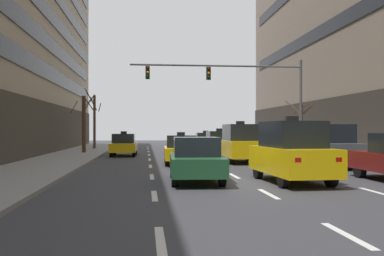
{
  "coord_description": "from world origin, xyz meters",
  "views": [
    {
      "loc": [
        -3.54,
        -15.46,
        1.87
      ],
      "look_at": [
        0.13,
        19.33,
        1.98
      ],
      "focal_mm": 41.29,
      "sensor_mm": 36.0,
      "label": 1
    }
  ],
  "objects_px": {
    "taxi_driving_2": "(219,143)",
    "street_tree_0": "(301,126)",
    "car_parked_2": "(330,146)",
    "street_tree_2": "(84,123)",
    "taxi_driving_3": "(292,152)",
    "traffic_signal_0": "(241,85)",
    "street_tree_1": "(94,120)",
    "taxi_driving_6": "(205,142)",
    "car_driving_0": "(196,160)",
    "taxi_driving_4": "(240,143)",
    "taxi_driving_5": "(181,150)",
    "taxi_driving_1": "(124,145)"
  },
  "relations": [
    {
      "from": "taxi_driving_2",
      "to": "traffic_signal_0",
      "type": "bearing_deg",
      "value": -67.08
    },
    {
      "from": "taxi_driving_2",
      "to": "taxi_driving_5",
      "type": "height_order",
      "value": "taxi_driving_2"
    },
    {
      "from": "taxi_driving_4",
      "to": "taxi_driving_6",
      "type": "distance_m",
      "value": 12.73
    },
    {
      "from": "taxi_driving_4",
      "to": "taxi_driving_2",
      "type": "bearing_deg",
      "value": 90.19
    },
    {
      "from": "taxi_driving_3",
      "to": "street_tree_1",
      "type": "xyz_separation_m",
      "value": [
        -9.78,
        25.82,
        1.67
      ]
    },
    {
      "from": "taxi_driving_5",
      "to": "taxi_driving_6",
      "type": "height_order",
      "value": "taxi_driving_6"
    },
    {
      "from": "taxi_driving_3",
      "to": "taxi_driving_5",
      "type": "bearing_deg",
      "value": 110.95
    },
    {
      "from": "car_parked_2",
      "to": "traffic_signal_0",
      "type": "bearing_deg",
      "value": 108.44
    },
    {
      "from": "taxi_driving_1",
      "to": "car_parked_2",
      "type": "bearing_deg",
      "value": -44.94
    },
    {
      "from": "taxi_driving_6",
      "to": "car_parked_2",
      "type": "height_order",
      "value": "car_parked_2"
    },
    {
      "from": "street_tree_1",
      "to": "taxi_driving_5",
      "type": "bearing_deg",
      "value": -69.35
    },
    {
      "from": "taxi_driving_4",
      "to": "street_tree_1",
      "type": "xyz_separation_m",
      "value": [
        -10.0,
        16.35,
        1.67
      ]
    },
    {
      "from": "car_parked_2",
      "to": "traffic_signal_0",
      "type": "xyz_separation_m",
      "value": [
        -2.71,
        8.12,
        3.82
      ]
    },
    {
      "from": "taxi_driving_1",
      "to": "taxi_driving_6",
      "type": "distance_m",
      "value": 8.74
    },
    {
      "from": "street_tree_2",
      "to": "street_tree_1",
      "type": "bearing_deg",
      "value": 90.28
    },
    {
      "from": "taxi_driving_1",
      "to": "traffic_signal_0",
      "type": "bearing_deg",
      "value": -17.33
    },
    {
      "from": "traffic_signal_0",
      "to": "street_tree_2",
      "type": "height_order",
      "value": "traffic_signal_0"
    },
    {
      "from": "taxi_driving_6",
      "to": "street_tree_0",
      "type": "distance_m",
      "value": 8.37
    },
    {
      "from": "taxi_driving_1",
      "to": "taxi_driving_3",
      "type": "xyz_separation_m",
      "value": [
        6.65,
        -16.48,
        0.3
      ]
    },
    {
      "from": "car_driving_0",
      "to": "street_tree_2",
      "type": "height_order",
      "value": "street_tree_2"
    },
    {
      "from": "street_tree_0",
      "to": "taxi_driving_3",
      "type": "bearing_deg",
      "value": -110.9
    },
    {
      "from": "taxi_driving_5",
      "to": "street_tree_0",
      "type": "height_order",
      "value": "street_tree_0"
    },
    {
      "from": "taxi_driving_6",
      "to": "taxi_driving_2",
      "type": "bearing_deg",
      "value": -87.65
    },
    {
      "from": "taxi_driving_2",
      "to": "street_tree_0",
      "type": "relative_size",
      "value": 1.19
    },
    {
      "from": "car_driving_0",
      "to": "taxi_driving_4",
      "type": "bearing_deg",
      "value": 68.37
    },
    {
      "from": "taxi_driving_5",
      "to": "taxi_driving_1",
      "type": "bearing_deg",
      "value": 113.01
    },
    {
      "from": "car_driving_0",
      "to": "traffic_signal_0",
      "type": "bearing_deg",
      "value": 71.24
    },
    {
      "from": "car_driving_0",
      "to": "street_tree_0",
      "type": "height_order",
      "value": "street_tree_0"
    },
    {
      "from": "street_tree_2",
      "to": "taxi_driving_2",
      "type": "bearing_deg",
      "value": -13.19
    },
    {
      "from": "taxi_driving_3",
      "to": "traffic_signal_0",
      "type": "relative_size",
      "value": 0.39
    },
    {
      "from": "taxi_driving_6",
      "to": "street_tree_1",
      "type": "bearing_deg",
      "value": 159.57
    },
    {
      "from": "taxi_driving_6",
      "to": "street_tree_0",
      "type": "xyz_separation_m",
      "value": [
        6.63,
        -4.93,
        1.34
      ]
    },
    {
      "from": "traffic_signal_0",
      "to": "street_tree_2",
      "type": "xyz_separation_m",
      "value": [
        -11.0,
        4.83,
        -2.49
      ]
    },
    {
      "from": "taxi_driving_2",
      "to": "car_parked_2",
      "type": "height_order",
      "value": "car_parked_2"
    },
    {
      "from": "taxi_driving_3",
      "to": "street_tree_2",
      "type": "relative_size",
      "value": 0.95
    },
    {
      "from": "taxi_driving_4",
      "to": "taxi_driving_1",
      "type": "bearing_deg",
      "value": 134.41
    },
    {
      "from": "taxi_driving_1",
      "to": "taxi_driving_3",
      "type": "bearing_deg",
      "value": -68.04
    },
    {
      "from": "taxi_driving_4",
      "to": "traffic_signal_0",
      "type": "distance_m",
      "value": 6.01
    },
    {
      "from": "street_tree_1",
      "to": "street_tree_2",
      "type": "relative_size",
      "value": 1.07
    },
    {
      "from": "taxi_driving_5",
      "to": "street_tree_0",
      "type": "bearing_deg",
      "value": 41.83
    },
    {
      "from": "taxi_driving_3",
      "to": "traffic_signal_0",
      "type": "height_order",
      "value": "traffic_signal_0"
    },
    {
      "from": "car_driving_0",
      "to": "taxi_driving_6",
      "type": "xyz_separation_m",
      "value": [
        3.3,
        21.7,
        -0.0
      ]
    },
    {
      "from": "taxi_driving_6",
      "to": "traffic_signal_0",
      "type": "distance_m",
      "value": 9.23
    },
    {
      "from": "car_parked_2",
      "to": "street_tree_2",
      "type": "distance_m",
      "value": 18.9
    },
    {
      "from": "taxi_driving_2",
      "to": "street_tree_2",
      "type": "bearing_deg",
      "value": 166.81
    },
    {
      "from": "taxi_driving_6",
      "to": "car_parked_2",
      "type": "bearing_deg",
      "value": -76.22
    },
    {
      "from": "taxi_driving_4",
      "to": "taxi_driving_5",
      "type": "distance_m",
      "value": 3.62
    },
    {
      "from": "taxi_driving_3",
      "to": "taxi_driving_2",
      "type": "bearing_deg",
      "value": 89.31
    },
    {
      "from": "street_tree_0",
      "to": "street_tree_2",
      "type": "relative_size",
      "value": 0.83
    },
    {
      "from": "taxi_driving_1",
      "to": "taxi_driving_4",
      "type": "bearing_deg",
      "value": -45.59
    }
  ]
}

